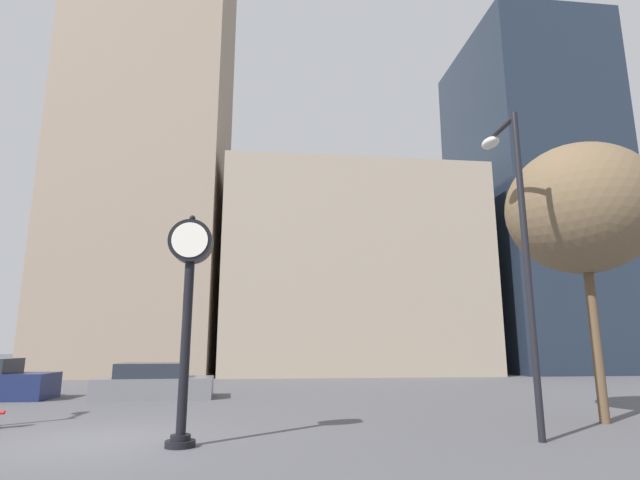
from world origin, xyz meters
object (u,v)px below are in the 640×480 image
(car_grey, at_px, (154,383))
(street_clock, at_px, (189,287))
(street_lamp_right, at_px, (515,220))
(bare_tree, at_px, (581,209))

(car_grey, bearing_deg, street_clock, -78.63)
(car_grey, height_order, street_lamp_right, street_lamp_right)
(street_clock, relative_size, bare_tree, 0.63)
(street_lamp_right, bearing_deg, bare_tree, 31.46)
(car_grey, distance_m, street_lamp_right, 13.35)
(street_clock, bearing_deg, bare_tree, 10.23)
(street_clock, height_order, bare_tree, bare_tree)
(street_clock, height_order, street_lamp_right, street_lamp_right)
(bare_tree, bearing_deg, street_clock, -169.77)
(car_grey, distance_m, bare_tree, 14.73)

